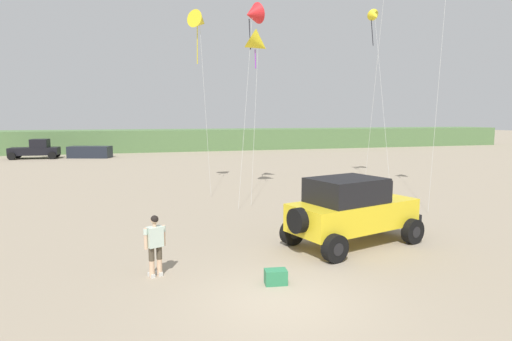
{
  "coord_description": "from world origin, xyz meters",
  "views": [
    {
      "loc": [
        -3.24,
        -8.87,
        4.24
      ],
      "look_at": [
        0.5,
        3.99,
        2.55
      ],
      "focal_mm": 29.98,
      "sensor_mm": 36.0,
      "label": 1
    }
  ],
  "objects_px": {
    "kite_blue_swept": "(375,17)",
    "person_watching": "(155,242)",
    "cooler_box": "(276,277)",
    "kite_green_box": "(258,44)",
    "kite_yellow_diamond": "(252,14)",
    "distant_pickup": "(36,149)",
    "jeep": "(352,209)",
    "distant_sedan": "(90,152)",
    "kite_black_sled": "(199,21)"
  },
  "relations": [
    {
      "from": "person_watching",
      "to": "kite_black_sled",
      "type": "bearing_deg",
      "value": 76.07
    },
    {
      "from": "jeep",
      "to": "kite_blue_swept",
      "type": "bearing_deg",
      "value": 56.66
    },
    {
      "from": "person_watching",
      "to": "kite_green_box",
      "type": "xyz_separation_m",
      "value": [
        6.11,
        11.04,
        7.15
      ]
    },
    {
      "from": "kite_black_sled",
      "to": "kite_yellow_diamond",
      "type": "bearing_deg",
      "value": -40.24
    },
    {
      "from": "kite_yellow_diamond",
      "to": "distant_pickup",
      "type": "bearing_deg",
      "value": 122.86
    },
    {
      "from": "jeep",
      "to": "kite_black_sled",
      "type": "bearing_deg",
      "value": 102.83
    },
    {
      "from": "distant_pickup",
      "to": "kite_black_sled",
      "type": "relative_size",
      "value": 0.45
    },
    {
      "from": "kite_yellow_diamond",
      "to": "kite_black_sled",
      "type": "xyz_separation_m",
      "value": [
        -2.55,
        2.16,
        -0.09
      ]
    },
    {
      "from": "distant_sedan",
      "to": "kite_black_sled",
      "type": "distance_m",
      "value": 25.12
    },
    {
      "from": "kite_green_box",
      "to": "kite_yellow_diamond",
      "type": "bearing_deg",
      "value": 94.96
    },
    {
      "from": "person_watching",
      "to": "kite_blue_swept",
      "type": "distance_m",
      "value": 21.8
    },
    {
      "from": "distant_pickup",
      "to": "distant_sedan",
      "type": "relative_size",
      "value": 1.11
    },
    {
      "from": "person_watching",
      "to": "distant_sedan",
      "type": "relative_size",
      "value": 0.4
    },
    {
      "from": "person_watching",
      "to": "distant_sedan",
      "type": "xyz_separation_m",
      "value": [
        -4.72,
        35.98,
        -0.34
      ]
    },
    {
      "from": "cooler_box",
      "to": "distant_sedan",
      "type": "xyz_separation_m",
      "value": [
        -7.62,
        37.38,
        0.41
      ]
    },
    {
      "from": "distant_pickup",
      "to": "kite_green_box",
      "type": "height_order",
      "value": "kite_green_box"
    },
    {
      "from": "kite_blue_swept",
      "to": "kite_black_sled",
      "type": "xyz_separation_m",
      "value": [
        -10.94,
        0.75,
        -0.78
      ]
    },
    {
      "from": "jeep",
      "to": "kite_green_box",
      "type": "height_order",
      "value": "kite_green_box"
    },
    {
      "from": "cooler_box",
      "to": "kite_yellow_diamond",
      "type": "relative_size",
      "value": 0.05
    },
    {
      "from": "jeep",
      "to": "person_watching",
      "type": "xyz_separation_m",
      "value": [
        -6.42,
        -1.14,
        -0.26
      ]
    },
    {
      "from": "distant_sedan",
      "to": "kite_blue_swept",
      "type": "xyz_separation_m",
      "value": [
        19.14,
        -22.69,
        9.86
      ]
    },
    {
      "from": "distant_sedan",
      "to": "kite_yellow_diamond",
      "type": "bearing_deg",
      "value": -48.56
    },
    {
      "from": "kite_yellow_diamond",
      "to": "kite_black_sled",
      "type": "relative_size",
      "value": 1.02
    },
    {
      "from": "jeep",
      "to": "kite_yellow_diamond",
      "type": "relative_size",
      "value": 0.48
    },
    {
      "from": "kite_blue_swept",
      "to": "jeep",
      "type": "bearing_deg",
      "value": -123.34
    },
    {
      "from": "distant_sedan",
      "to": "person_watching",
      "type": "bearing_deg",
      "value": -65.14
    },
    {
      "from": "kite_green_box",
      "to": "kite_black_sled",
      "type": "distance_m",
      "value": 4.3
    },
    {
      "from": "kite_blue_swept",
      "to": "distant_pickup",
      "type": "bearing_deg",
      "value": 136.28
    },
    {
      "from": "kite_blue_swept",
      "to": "person_watching",
      "type": "bearing_deg",
      "value": -137.33
    },
    {
      "from": "jeep",
      "to": "distant_sedan",
      "type": "relative_size",
      "value": 1.19
    },
    {
      "from": "distant_pickup",
      "to": "distant_sedan",
      "type": "xyz_separation_m",
      "value": [
        5.18,
        -0.57,
        -0.34
      ]
    },
    {
      "from": "cooler_box",
      "to": "kite_blue_swept",
      "type": "bearing_deg",
      "value": 59.63
    },
    {
      "from": "jeep",
      "to": "distant_pickup",
      "type": "xyz_separation_m",
      "value": [
        -16.32,
        35.41,
        -0.26
      ]
    },
    {
      "from": "jeep",
      "to": "distant_sedan",
      "type": "distance_m",
      "value": 36.58
    },
    {
      "from": "person_watching",
      "to": "kite_blue_swept",
      "type": "bearing_deg",
      "value": 42.67
    },
    {
      "from": "cooler_box",
      "to": "kite_green_box",
      "type": "height_order",
      "value": "kite_green_box"
    },
    {
      "from": "kite_green_box",
      "to": "kite_yellow_diamond",
      "type": "height_order",
      "value": "kite_yellow_diamond"
    },
    {
      "from": "jeep",
      "to": "kite_blue_swept",
      "type": "xyz_separation_m",
      "value": [
        8.0,
        12.16,
        9.26
      ]
    },
    {
      "from": "distant_pickup",
      "to": "kite_blue_swept",
      "type": "relative_size",
      "value": 0.43
    },
    {
      "from": "cooler_box",
      "to": "kite_black_sled",
      "type": "height_order",
      "value": "kite_black_sled"
    },
    {
      "from": "jeep",
      "to": "kite_green_box",
      "type": "relative_size",
      "value": 0.56
    },
    {
      "from": "kite_green_box",
      "to": "kite_blue_swept",
      "type": "relative_size",
      "value": 0.81
    },
    {
      "from": "person_watching",
      "to": "distant_sedan",
      "type": "height_order",
      "value": "person_watching"
    },
    {
      "from": "distant_pickup",
      "to": "distant_sedan",
      "type": "distance_m",
      "value": 5.23
    },
    {
      "from": "kite_green_box",
      "to": "kite_yellow_diamond",
      "type": "xyz_separation_m",
      "value": [
        -0.07,
        0.84,
        1.69
      ]
    },
    {
      "from": "kite_yellow_diamond",
      "to": "kite_green_box",
      "type": "bearing_deg",
      "value": -85.04
    },
    {
      "from": "person_watching",
      "to": "kite_yellow_diamond",
      "type": "distance_m",
      "value": 15.99
    },
    {
      "from": "distant_pickup",
      "to": "kite_yellow_diamond",
      "type": "xyz_separation_m",
      "value": [
        15.94,
        -24.67,
        8.83
      ]
    },
    {
      "from": "kite_green_box",
      "to": "jeep",
      "type": "bearing_deg",
      "value": -88.2
    },
    {
      "from": "jeep",
      "to": "kite_black_sled",
      "type": "height_order",
      "value": "kite_black_sled"
    }
  ]
}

